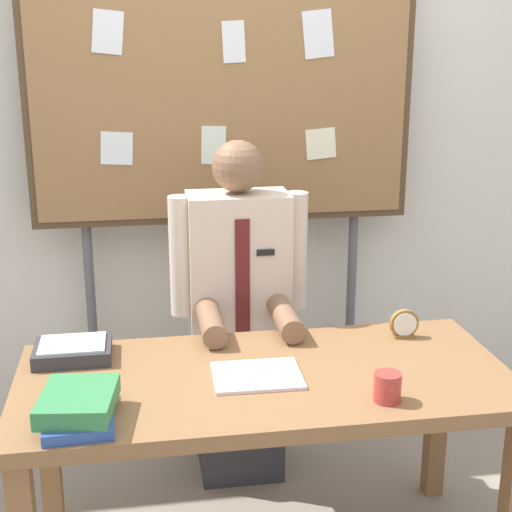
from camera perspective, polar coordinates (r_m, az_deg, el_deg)
The scene contains 9 objects.
back_wall at distance 3.52m, azimuth -2.90°, elevation 9.16°, with size 6.40×0.08×2.70m, color silver.
desk at distance 2.51m, azimuth 0.70°, elevation -10.91°, with size 1.62×0.74×0.73m.
person at distance 3.05m, azimuth -1.29°, elevation -5.39°, with size 0.55×0.56×1.42m.
bulletin_board at distance 3.29m, azimuth -2.53°, elevation 12.09°, with size 1.69×0.09×2.15m.
book_stack at distance 2.23m, azimuth -13.43°, elevation -11.15°, with size 0.24×0.29×0.09m.
open_notebook at distance 2.45m, azimuth 0.08°, elevation -9.14°, with size 0.29×0.23×0.01m, color silver.
desk_clock at distance 2.79m, azimuth 11.27°, elevation -5.19°, with size 0.11×0.04×0.11m.
coffee_mug at distance 2.32m, azimuth 10.03°, elevation -9.86°, with size 0.08×0.08×0.09m, color #B23833.
paper_tray at distance 2.65m, azimuth -13.85°, elevation -7.06°, with size 0.26×0.20×0.06m.
Camera 1 is at (-0.39, -2.20, 1.79)m, focal length 52.23 mm.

